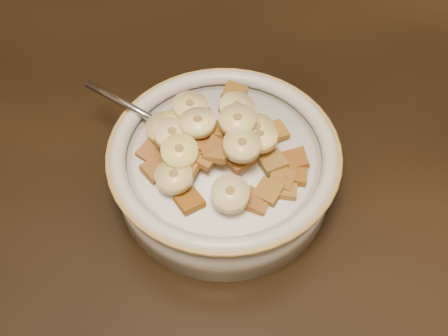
{
  "coord_description": "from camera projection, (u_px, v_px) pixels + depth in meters",
  "views": [
    {
      "loc": [
        0.08,
        -0.22,
        1.19
      ],
      "look_at": [
        0.05,
        0.08,
        0.78
      ],
      "focal_mm": 45.0,
      "sensor_mm": 36.0,
      "label": 1
    }
  ],
  "objects": [
    {
      "name": "table",
      "position": [
        164.0,
        270.0,
        0.5
      ],
      "size": [
        1.44,
        0.97,
        0.04
      ],
      "primitive_type": "cube",
      "rotation": [
        0.0,
        0.0,
        0.05
      ],
      "color": "black",
      "rests_on": "floor"
    },
    {
      "name": "banana_slice_4",
      "position": [
        180.0,
        152.0,
        0.46
      ],
      "size": [
        0.04,
        0.04,
        0.01
      ],
      "primitive_type": "cylinder",
      "rotation": [
        0.12,
        0.02,
        0.46
      ],
      "color": "#F4E682",
      "rests_on": "milk"
    },
    {
      "name": "cereal_square_10",
      "position": [
        195.0,
        110.0,
        0.51
      ],
      "size": [
        0.03,
        0.03,
        0.01
      ],
      "primitive_type": "cube",
      "rotation": [
        -0.0,
        -0.03,
        2.44
      ],
      "color": "olive",
      "rests_on": "milk"
    },
    {
      "name": "cereal_square_17",
      "position": [
        217.0,
        150.0,
        0.47
      ],
      "size": [
        0.03,
        0.03,
        0.01
      ],
      "primitive_type": "cube",
      "rotation": [
        0.25,
        -0.17,
        1.2
      ],
      "color": "brown",
      "rests_on": "milk"
    },
    {
      "name": "cereal_square_21",
      "position": [
        295.0,
        174.0,
        0.47
      ],
      "size": [
        0.02,
        0.02,
        0.01
      ],
      "primitive_type": "cube",
      "rotation": [
        0.21,
        0.08,
        1.54
      ],
      "color": "brown",
      "rests_on": "milk"
    },
    {
      "name": "banana_slice_11",
      "position": [
        237.0,
        120.0,
        0.47
      ],
      "size": [
        0.04,
        0.04,
        0.01
      ],
      "primitive_type": "cylinder",
      "rotation": [
        0.01,
        -0.02,
        0.7
      ],
      "color": "#D4BD71",
      "rests_on": "milk"
    },
    {
      "name": "milk",
      "position": [
        224.0,
        157.0,
        0.49
      ],
      "size": [
        0.16,
        0.16,
        0.0
      ],
      "primitive_type": "cylinder",
      "color": "white",
      "rests_on": "cereal_bowl"
    },
    {
      "name": "banana_slice_12",
      "position": [
        176.0,
        125.0,
        0.49
      ],
      "size": [
        0.04,
        0.04,
        0.01
      ],
      "primitive_type": "cylinder",
      "rotation": [
        -0.07,
        -0.12,
        0.88
      ],
      "color": "#FFEC81",
      "rests_on": "milk"
    },
    {
      "name": "cereal_square_0",
      "position": [
        185.0,
        169.0,
        0.46
      ],
      "size": [
        0.03,
        0.03,
        0.01
      ],
      "primitive_type": "cube",
      "rotation": [
        0.01,
        0.17,
        2.85
      ],
      "color": "olive",
      "rests_on": "milk"
    },
    {
      "name": "cereal_square_12",
      "position": [
        204.0,
        156.0,
        0.47
      ],
      "size": [
        0.03,
        0.03,
        0.01
      ],
      "primitive_type": "cube",
      "rotation": [
        0.17,
        0.03,
        1.18
      ],
      "color": "brown",
      "rests_on": "milk"
    },
    {
      "name": "banana_slice_8",
      "position": [
        190.0,
        107.0,
        0.49
      ],
      "size": [
        0.04,
        0.04,
        0.01
      ],
      "primitive_type": "cylinder",
      "rotation": [
        0.07,
        -0.01,
        2.09
      ],
      "color": "#CCC081",
      "rests_on": "milk"
    },
    {
      "name": "cereal_square_11",
      "position": [
        200.0,
        142.0,
        0.47
      ],
      "size": [
        0.03,
        0.03,
        0.01
      ],
      "primitive_type": "cube",
      "rotation": [
        0.15,
        0.07,
        2.67
      ],
      "color": "brown",
      "rests_on": "milk"
    },
    {
      "name": "cereal_square_19",
      "position": [
        225.0,
        131.0,
        0.48
      ],
      "size": [
        0.02,
        0.02,
        0.01
      ],
      "primitive_type": "cube",
      "rotation": [
        0.21,
        -0.03,
        3.13
      ],
      "color": "brown",
      "rests_on": "milk"
    },
    {
      "name": "banana_slice_6",
      "position": [
        174.0,
        176.0,
        0.46
      ],
      "size": [
        0.04,
        0.04,
        0.01
      ],
      "primitive_type": "cylinder",
      "rotation": [
        -0.05,
        0.04,
        2.28
      ],
      "color": "#E5CD82",
      "rests_on": "milk"
    },
    {
      "name": "cereal_square_3",
      "position": [
        295.0,
        160.0,
        0.48
      ],
      "size": [
        0.03,
        0.02,
        0.01
      ],
      "primitive_type": "cube",
      "rotation": [
        -0.23,
        0.03,
        1.83
      ],
      "color": "brown",
      "rests_on": "milk"
    },
    {
      "name": "banana_slice_7",
      "position": [
        198.0,
        123.0,
        0.47
      ],
      "size": [
        0.04,
        0.04,
        0.01
      ],
      "primitive_type": "cylinder",
      "rotation": [
        -0.13,
        0.03,
        0.78
      ],
      "color": "#F5EB97",
      "rests_on": "milk"
    },
    {
      "name": "cereal_bowl",
      "position": [
        224.0,
        172.0,
        0.51
      ],
      "size": [
        0.19,
        0.19,
        0.05
      ],
      "primitive_type": "cylinder",
      "color": "#ADAAA3",
      "rests_on": "table"
    },
    {
      "name": "cereal_square_1",
      "position": [
        203.0,
        134.0,
        0.48
      ],
      "size": [
        0.03,
        0.03,
        0.01
      ],
      "primitive_type": "cube",
      "rotation": [
        0.21,
        -0.01,
        0.91
      ],
      "color": "#8F5D2F",
      "rests_on": "milk"
    },
    {
      "name": "cereal_square_15",
      "position": [
        182.0,
        150.0,
        0.48
      ],
      "size": [
        0.03,
        0.03,
        0.01
      ],
      "primitive_type": "cube",
      "rotation": [
        0.08,
        -0.03,
        1.94
      ],
      "color": "brown",
      "rests_on": "milk"
    },
    {
      "name": "cereal_square_2",
      "position": [
        234.0,
        93.0,
        0.52
      ],
      "size": [
        0.02,
        0.02,
        0.01
      ],
      "primitive_type": "cube",
      "rotation": [
        0.16,
        -0.01,
        1.32
      ],
      "color": "brown",
      "rests_on": "milk"
    },
    {
      "name": "cereal_square_9",
      "position": [
        240.0,
        159.0,
        0.47
      ],
      "size": [
        0.03,
        0.03,
        0.01
      ],
      "primitive_type": "cube",
      "rotation": [
        -0.08,
        -0.0,
        2.31
      ],
      "color": "#955928",
      "rests_on": "milk"
    },
    {
      "name": "cereal_square_6",
      "position": [
        151.0,
        152.0,
        0.49
      ],
      "size": [
        0.03,
        0.03,
        0.01
      ],
      "primitive_type": "cube",
      "rotation": [
        -0.12,
        -0.16,
        2.64
      ],
      "color": "brown",
      "rests_on": "milk"
    },
    {
      "name": "cereal_square_13",
      "position": [
        192.0,
        121.0,
        0.5
      ],
      "size": [
        0.03,
        0.03,
        0.01
      ],
      "primitive_type": "cube",
      "rotation": [
        -0.0,
        0.0,
        1.14
      ],
      "color": "brown",
      "rests_on": "milk"
    },
    {
      "name": "cereal_square_23",
      "position": [
        218.0,
        153.0,
        0.47
      ],
      "size": [
        0.03,
        0.02,
        0.01
      ],
      "primitive_type": "cube",
      "rotation": [
        -0.22,
        0.13,
        1.3
      ],
      "color": "olive",
      "rests_on": "milk"
    },
    {
      "name": "cereal_square_14",
      "position": [
        189.0,
        201.0,
        0.46
      ],
      "size": [
        0.03,
        0.03,
        0.01
      ],
      "primitive_type": "cube",
      "rotation": [
        0.11,
        0.1,
        2.24
      ],
      "color": "#633710",
      "rests_on": "milk"
    },
    {
      "name": "spoon",
      "position": [
        193.0,
        141.0,
        0.5
      ],
      "size": [
        0.06,
        0.05,
        0.01
      ],
      "primitive_type": "ellipsoid",
      "rotation": [
        0.0,
        0.0,
        4.33
      ],
      "color": "#96969C",
      "rests_on": "cereal_bowl"
    },
    {
      "name": "cereal_square_18",
      "position": [
        273.0,
        162.0,
        0.47
      ],
      "size": [
        0.03,
        0.03,
        0.01
      ],
      "primitive_type": "cube",
      "rotation": [
        -0.09,
        -0.08,
        0.5
      ],
      "color": "brown",
      "rests_on": "milk"
    },
    {
      "name": "cereal_square_4",
      "position": [
        285.0,
        188.0,
        0.47
      ],
      "size": [
        0.02,
        0.02,
        0.01
      ],
      "primitive_type": "cube",
      "rotation": [
        0.11,
        0.05,
        1.55
      ],
      "color": "brown",
      "rests_on": "milk"
    },
    {
      "name": "banana_slice_10",
      "position": [
        230.0,
        194.0,
        0.44
      ],
      "size": [
        0.04,
        0.04,
        0.01
      ],
      "primitive_type": "cylinder",
      "rotation": [
        0.05,
        -0.1,
        1.35
      ],
      "color": "#F8E2A3",
      "rests_on": "milk"
    },
    {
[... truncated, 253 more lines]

